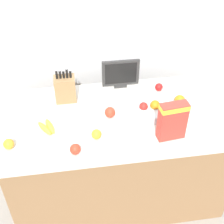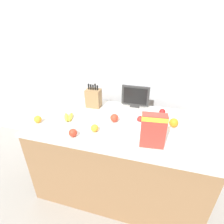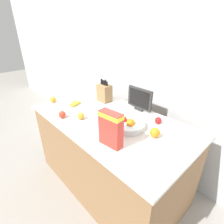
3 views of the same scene
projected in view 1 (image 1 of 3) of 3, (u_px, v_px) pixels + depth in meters
The scene contains 14 objects.
ground_plane at pixel (117, 187), 2.96m from camera, with size 14.00×14.00×0.00m, color gray.
wall_back at pixel (106, 28), 2.65m from camera, with size 9.00×0.06×2.60m.
counter at pixel (117, 155), 2.68m from camera, with size 1.73×0.92×0.89m.
knife_block at pixel (65, 89), 2.48m from camera, with size 0.16×0.12×0.33m.
small_monitor at pixel (121, 74), 2.60m from camera, with size 0.31×0.03×0.26m.
cereal_box at pixel (173, 120), 2.12m from camera, with size 0.20×0.10×0.29m.
fruit_bowl at pixel (150, 108), 2.41m from camera, with size 0.30×0.30×0.11m.
banana_bunch at pixel (47, 127), 2.26m from camera, with size 0.15×0.19×0.04m.
apple_leftmost at pixel (110, 112), 2.36m from camera, with size 0.08×0.08×0.08m, color red.
apple_rear at pixel (159, 87), 2.63m from camera, with size 0.07×0.07×0.07m, color red.
apple_middle at pixel (75, 149), 2.07m from camera, with size 0.07×0.07×0.07m, color red.
orange_mid_right at pixel (96, 134), 2.18m from camera, with size 0.07×0.07×0.07m, color orange.
orange_by_cereal at pixel (9, 144), 2.11m from camera, with size 0.07×0.07×0.07m, color orange.
orange_front_right at pixel (180, 100), 2.47m from camera, with size 0.09×0.09×0.09m, color orange.
Camera 1 is at (-0.32, -1.80, 2.43)m, focal length 50.00 mm.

